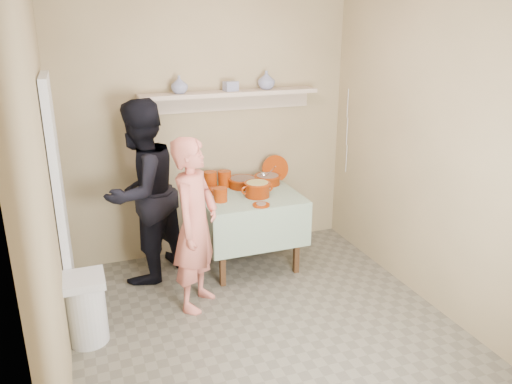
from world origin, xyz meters
name	(u,v)px	position (x,y,z in m)	size (l,w,h in m)	color
ground	(271,335)	(0.00, 0.00, 0.00)	(3.50, 3.50, 0.00)	#656050
tile_panel	(60,201)	(-1.46, 0.95, 1.00)	(0.06, 0.70, 2.00)	silver
plate_stack_a	(210,180)	(-0.05, 1.54, 0.85)	(0.13, 0.13, 0.18)	#7E2101
plate_stack_b	(225,179)	(0.10, 1.55, 0.84)	(0.14, 0.14, 0.16)	#7E2101
bowl_stack	(220,195)	(-0.07, 1.13, 0.83)	(0.13, 0.13, 0.13)	#7E2101
empty_bowl	(215,191)	(-0.05, 1.38, 0.79)	(0.18, 0.18, 0.05)	#7E2101
propped_lid	(275,169)	(0.68, 1.59, 0.88)	(0.29, 0.29, 0.02)	#7E2101
vase_right	(266,80)	(0.59, 1.64, 1.81)	(0.17, 0.17, 0.18)	navy
vase_left	(179,85)	(-0.30, 1.62, 1.80)	(0.16, 0.16, 0.17)	navy
ceramic_box	(231,86)	(0.21, 1.62, 1.77)	(0.13, 0.09, 0.09)	navy
person_cook	(195,225)	(-0.43, 0.66, 0.75)	(0.55, 0.36, 1.51)	#CF6A59
person_helper	(142,192)	(-0.76, 1.34, 0.87)	(0.84, 0.66, 1.73)	black
room_shell	(273,137)	(0.00, 0.00, 1.61)	(3.04, 3.54, 2.62)	tan
serving_table	(247,204)	(0.25, 1.28, 0.64)	(0.97, 0.97, 0.76)	#4C2D16
cazuela_meat_a	(242,182)	(0.27, 1.46, 0.82)	(0.30, 0.30, 0.10)	#5E1601
cazuela_meat_b	(268,179)	(0.54, 1.46, 0.82)	(0.28, 0.28, 0.10)	#5E1601
ladle	(264,175)	(0.50, 1.45, 0.87)	(0.08, 0.26, 0.19)	silver
cazuela_rice	(257,188)	(0.31, 1.14, 0.85)	(0.33, 0.25, 0.14)	#5E1601
front_plate	(261,205)	(0.25, 0.88, 0.77)	(0.16, 0.16, 0.03)	#7E2101
wall_shelf	(229,95)	(0.20, 1.65, 1.67)	(1.80, 0.25, 0.21)	tan
trash_bin	(86,309)	(-1.36, 0.43, 0.28)	(0.32, 0.32, 0.56)	silver
electrical_cord	(347,131)	(1.47, 1.48, 1.25)	(0.01, 0.05, 0.90)	silver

